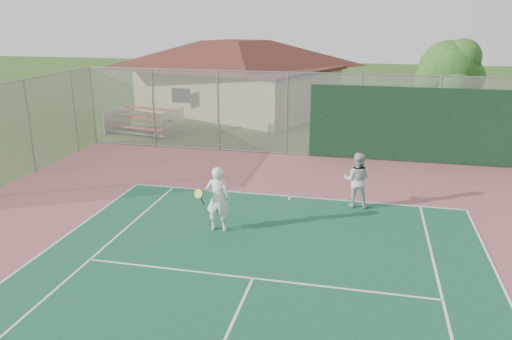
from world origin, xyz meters
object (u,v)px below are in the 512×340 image
at_px(bleachers, 144,121).
at_px(tree, 450,72).
at_px(clubhouse, 236,69).
at_px(player_white_front, 218,199).
at_px(player_grey_back, 357,180).

height_order(bleachers, tree, tree).
distance_m(clubhouse, player_white_front, 18.07).
distance_m(bleachers, player_white_front, 12.76).
relative_size(player_white_front, player_grey_back, 1.06).
height_order(tree, player_grey_back, tree).
bearing_deg(bleachers, tree, 24.08).
xyz_separation_m(bleachers, tree, (14.72, 2.98, 2.46)).
height_order(bleachers, player_grey_back, player_grey_back).
xyz_separation_m(player_white_front, player_grey_back, (3.67, 2.68, -0.06)).
xyz_separation_m(tree, player_white_front, (-7.61, -13.58, -2.16)).
xyz_separation_m(clubhouse, tree, (11.74, -3.94, 0.51)).
distance_m(tree, player_white_front, 15.71).
relative_size(bleachers, player_grey_back, 2.04).
distance_m(clubhouse, tree, 12.40).
bearing_deg(player_grey_back, clubhouse, -57.84).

